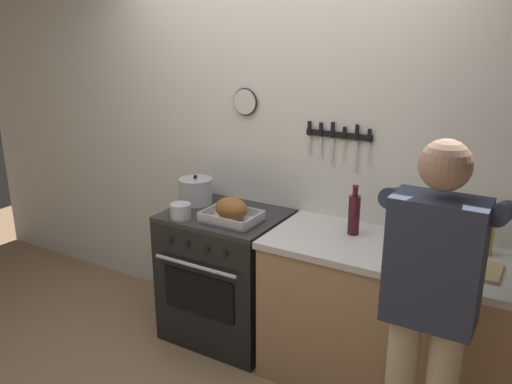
{
  "coord_description": "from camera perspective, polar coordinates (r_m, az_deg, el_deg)",
  "views": [
    {
      "loc": [
        1.6,
        -1.69,
        2.08
      ],
      "look_at": [
        0.1,
        0.85,
        1.14
      ],
      "focal_mm": 36.66,
      "sensor_mm": 36.0,
      "label": 1
    }
  ],
  "objects": [
    {
      "name": "bottle_dish_soap",
      "position": [
        3.05,
        17.02,
        -3.9
      ],
      "size": [
        0.07,
        0.07,
        0.23
      ],
      "color": "#338CCC",
      "rests_on": "counter_block"
    },
    {
      "name": "stock_pot",
      "position": [
        3.64,
        -6.59,
        0.13
      ],
      "size": [
        0.23,
        0.23,
        0.2
      ],
      "color": "#B7B7BC",
      "rests_on": "stove"
    },
    {
      "name": "bottle_cooking_oil",
      "position": [
        3.06,
        23.85,
        -4.51
      ],
      "size": [
        0.07,
        0.07,
        0.24
      ],
      "color": "gold",
      "rests_on": "counter_block"
    },
    {
      "name": "stove",
      "position": [
        3.63,
        -3.29,
        -9.03
      ],
      "size": [
        0.76,
        0.67,
        0.9
      ],
      "color": "black",
      "rests_on": "ground"
    },
    {
      "name": "cutting_board",
      "position": [
        2.88,
        21.68,
        -7.55
      ],
      "size": [
        0.36,
        0.24,
        0.02
      ],
      "primitive_type": "cube",
      "color": "tan",
      "rests_on": "counter_block"
    },
    {
      "name": "wall_back",
      "position": [
        3.52,
        2.74,
        4.9
      ],
      "size": [
        6.0,
        0.13,
        2.6
      ],
      "color": "white",
      "rests_on": "ground"
    },
    {
      "name": "bottle_wine_red",
      "position": [
        3.12,
        10.65,
        -2.37
      ],
      "size": [
        0.07,
        0.07,
        0.3
      ],
      "color": "#47141E",
      "rests_on": "counter_block"
    },
    {
      "name": "person_cook",
      "position": [
        2.42,
        18.57,
        -11.03
      ],
      "size": [
        0.51,
        0.63,
        1.66
      ],
      "rotation": [
        0.0,
        0.0,
        1.4
      ],
      "color": "#C6B793",
      "rests_on": "ground"
    },
    {
      "name": "bottle_soy_sauce",
      "position": [
        3.0,
        19.21,
        -4.71
      ],
      "size": [
        0.06,
        0.06,
        0.21
      ],
      "color": "black",
      "rests_on": "counter_block"
    },
    {
      "name": "roasting_pan",
      "position": [
        3.28,
        -2.7,
        -2.12
      ],
      "size": [
        0.35,
        0.26,
        0.16
      ],
      "color": "#B7B7BC",
      "rests_on": "stove"
    },
    {
      "name": "counter_block",
      "position": [
        3.16,
        19.63,
        -14.36
      ],
      "size": [
        2.03,
        0.65,
        0.9
      ],
      "color": "tan",
      "rests_on": "ground"
    },
    {
      "name": "saucepan",
      "position": [
        3.37,
        -8.23,
        -2.07
      ],
      "size": [
        0.14,
        0.14,
        0.1
      ],
      "color": "#B7B7BC",
      "rests_on": "stove"
    }
  ]
}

